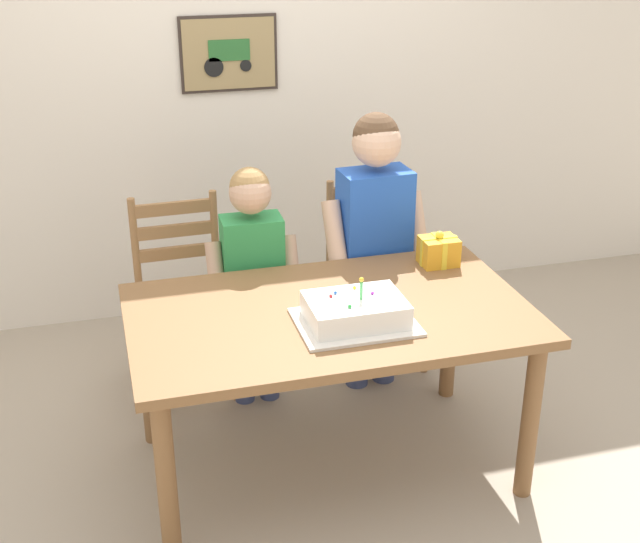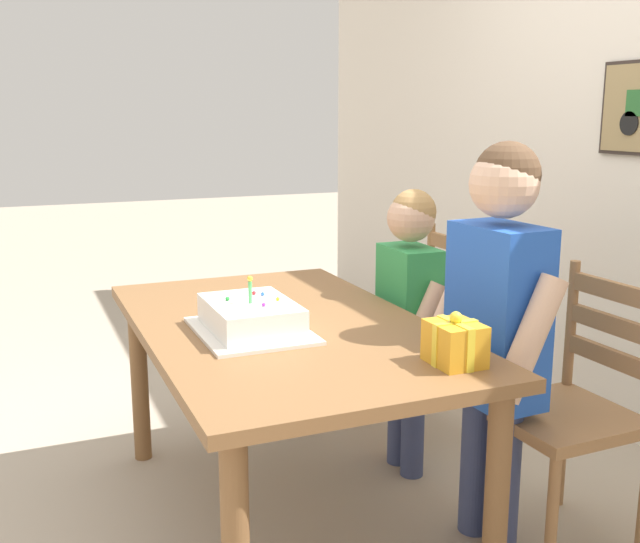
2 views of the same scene
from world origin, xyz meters
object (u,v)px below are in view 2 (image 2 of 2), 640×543
(chair_left, at_px, (424,332))
(chair_right, at_px, (573,410))
(birthday_cake, at_px, (251,318))
(child_older, at_px, (497,308))
(child_younger, at_px, (408,304))
(dining_table, at_px, (284,349))
(gift_box_red_large, at_px, (455,343))

(chair_left, relative_size, chair_right, 1.00)
(birthday_cake, distance_m, child_older, 0.79)
(chair_left, height_order, child_younger, child_younger)
(dining_table, relative_size, chair_left, 1.69)
(birthday_cake, relative_size, child_younger, 0.39)
(dining_table, relative_size, child_older, 1.16)
(dining_table, xyz_separation_m, chair_right, (0.48, 0.83, -0.17))
(child_older, bearing_deg, chair_left, 163.89)
(chair_right, distance_m, child_older, 0.44)
(chair_right, height_order, child_older, child_older)
(chair_right, bearing_deg, child_younger, -159.53)
(chair_left, height_order, child_older, child_older)
(gift_box_red_large, bearing_deg, birthday_cake, -139.89)
(birthday_cake, relative_size, child_older, 0.33)
(chair_left, xyz_separation_m, chair_right, (0.96, -0.00, 0.00))
(dining_table, distance_m, chair_right, 0.97)
(chair_right, bearing_deg, child_older, -111.28)
(dining_table, distance_m, chair_left, 0.98)
(dining_table, height_order, chair_left, chair_left)
(dining_table, height_order, chair_right, chair_right)
(chair_right, distance_m, child_younger, 0.74)
(birthday_cake, relative_size, chair_left, 0.48)
(child_older, xyz_separation_m, child_younger, (-0.57, 0.00, -0.12))
(chair_right, bearing_deg, birthday_cake, -113.33)
(dining_table, xyz_separation_m, gift_box_red_large, (0.58, 0.30, 0.15))
(birthday_cake, height_order, gift_box_red_large, birthday_cake)
(gift_box_red_large, bearing_deg, dining_table, -152.38)
(dining_table, xyz_separation_m, child_older, (0.38, 0.58, 0.18))
(gift_box_red_large, height_order, child_younger, child_younger)
(child_older, bearing_deg, chair_right, 68.72)
(gift_box_red_large, distance_m, chair_right, 0.63)
(gift_box_red_large, bearing_deg, chair_right, 100.56)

